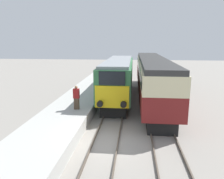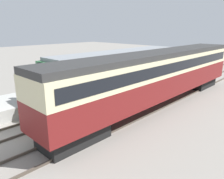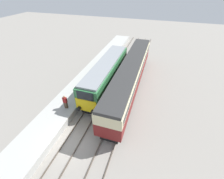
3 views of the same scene
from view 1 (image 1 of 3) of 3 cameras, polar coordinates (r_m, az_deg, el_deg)
ground_plane at (r=12.85m, az=-1.76°, el=-14.12°), size 120.00×120.00×0.00m
platform_left at (r=20.68m, az=-7.99°, el=-2.61°), size 3.50×50.00×0.86m
rails_near_track at (r=17.41m, az=0.38°, el=-6.60°), size 1.51×60.00×0.14m
rails_far_track at (r=17.45m, az=11.65°, el=-6.83°), size 1.50×60.00×0.14m
locomotive at (r=22.25m, az=1.71°, el=3.26°), size 2.70×13.84×3.98m
passenger_carriage at (r=22.83m, az=10.39°, el=4.09°), size 2.75×20.15×4.16m
person_on_platform at (r=16.18m, az=-9.28°, el=-2.08°), size 0.44×0.26×1.76m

